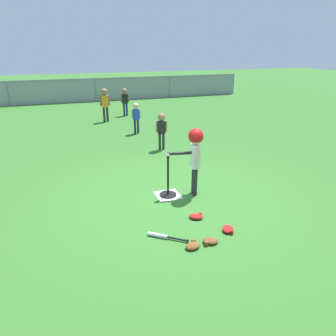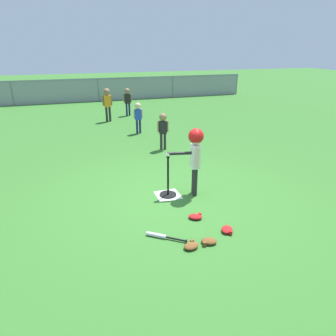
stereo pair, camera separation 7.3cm
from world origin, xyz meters
name	(u,v)px [view 2 (the right image)]	position (x,y,z in m)	size (l,w,h in m)	color
ground_plane	(173,197)	(0.00, 0.00, 0.00)	(60.00, 60.00, 0.00)	#336B28
home_plate	(168,195)	(-0.06, 0.09, 0.00)	(0.44, 0.44, 0.01)	white
batting_tee	(168,189)	(-0.06, 0.09, 0.13)	(0.32, 0.32, 0.77)	black
baseball_on_tee	(168,155)	(-0.06, 0.09, 0.81)	(0.07, 0.07, 0.07)	white
batter_child	(195,148)	(0.42, -0.01, 0.91)	(0.64, 0.36, 1.27)	#262626
fielder_deep_center	(128,98)	(0.70, 7.40, 0.70)	(0.32, 0.22, 1.09)	#191E4C
fielder_deep_left	(138,114)	(0.46, 4.59, 0.63)	(0.29, 0.19, 0.98)	#191E4C
fielder_deep_right	(163,127)	(0.69, 2.74, 0.64)	(0.28, 0.20, 0.99)	#262626
fielder_near_left	(107,100)	(-0.21, 6.60, 0.78)	(0.36, 0.24, 1.21)	#262626
spare_bat_silver	(161,236)	(-0.60, -1.17, 0.03)	(0.52, 0.42, 0.06)	silver
glove_by_plate	(191,246)	(-0.27, -1.54, 0.04)	(0.25, 0.22, 0.07)	brown
glove_near_bats	(196,217)	(0.10, -0.84, 0.04)	(0.27, 0.25, 0.07)	#B21919
glove_tossed_aside	(227,230)	(0.40, -1.34, 0.04)	(0.26, 0.27, 0.07)	#B21919
glove_outfield_drop	(209,241)	(0.01, -1.52, 0.04)	(0.26, 0.23, 0.07)	brown
outfield_fence	(98,89)	(0.00, 11.36, 0.62)	(16.06, 0.06, 1.15)	slate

